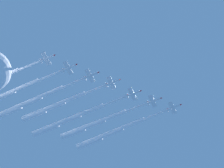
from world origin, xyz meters
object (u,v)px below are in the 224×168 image
object	(u,v)px
jet_port_mid	(53,106)
jet_port_outer	(1,97)
jet_lead	(110,133)
jet_port_inner	(93,124)
jet_starboard_inner	(67,120)
jet_starboard_mid	(29,102)

from	to	relation	value
jet_port_mid	jet_port_outer	xyz separation A→B (m)	(-30.71, 2.14, -3.65)
jet_lead	jet_port_inner	size ratio (longest dim) A/B	1.03
jet_port_inner	jet_port_mid	xyz separation A→B (m)	(-25.99, -2.68, 2.00)
jet_starboard_inner	jet_port_inner	bearing A→B (deg)	-5.94
jet_starboard_inner	jet_lead	bearing A→B (deg)	4.05
jet_lead	jet_starboard_inner	xyz separation A→B (m)	(-28.03, -1.99, -3.53)
jet_starboard_mid	jet_port_outer	distance (m)	16.53
jet_starboard_inner	jet_starboard_mid	distance (m)	24.80
jet_lead	jet_port_mid	distance (m)	38.75
jet_starboard_inner	jet_starboard_mid	size ratio (longest dim) A/B	1.07
jet_port_mid	jet_starboard_mid	size ratio (longest dim) A/B	0.97
jet_port_mid	jet_port_inner	bearing A→B (deg)	5.88
jet_lead	jet_port_inner	world-z (taller)	jet_lead
jet_lead	jet_starboard_mid	bearing A→B (deg)	-173.91
jet_port_inner	jet_port_outer	xyz separation A→B (m)	(-56.70, -0.54, -1.65)
jet_port_inner	jet_lead	bearing A→B (deg)	16.51
jet_port_mid	jet_port_outer	distance (m)	31.00
jet_lead	jet_port_outer	size ratio (longest dim) A/B	0.94
jet_lead	jet_port_mid	size ratio (longest dim) A/B	1.06
jet_lead	jet_port_mid	bearing A→B (deg)	-170.64
jet_lead	jet_port_inner	distance (m)	12.92
jet_lead	jet_port_outer	distance (m)	69.16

